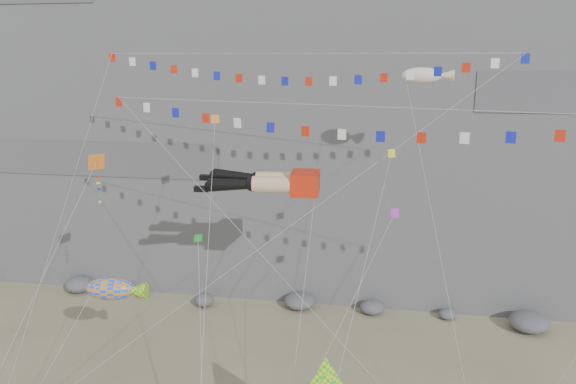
# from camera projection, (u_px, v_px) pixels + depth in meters

# --- Properties ---
(cliff) EXTENTS (80.00, 28.00, 50.00)m
(cliff) POSITION_uv_depth(u_px,v_px,m) (323.00, 10.00, 55.51)
(cliff) COLOR slate
(cliff) RESTS_ON ground
(talus_boulders) EXTENTS (60.00, 3.00, 1.20)m
(talus_boulders) POSITION_uv_depth(u_px,v_px,m) (300.00, 301.00, 46.97)
(talus_boulders) COLOR #5A5A5F
(talus_boulders) RESTS_ON ground
(legs_kite) EXTENTS (7.74, 16.51, 20.04)m
(legs_kite) POSITION_uv_depth(u_px,v_px,m) (271.00, 182.00, 34.61)
(legs_kite) COLOR red
(legs_kite) RESTS_ON ground
(flag_banner_upper) EXTENTS (27.97, 13.39, 28.12)m
(flag_banner_upper) POSITION_uv_depth(u_px,v_px,m) (296.00, 54.00, 34.11)
(flag_banner_upper) COLOR red
(flag_banner_upper) RESTS_ON ground
(flag_banner_lower) EXTENTS (29.64, 8.53, 20.49)m
(flag_banner_lower) POSITION_uv_depth(u_px,v_px,m) (362.00, 107.00, 28.20)
(flag_banner_lower) COLOR red
(flag_banner_lower) RESTS_ON ground
(harlequin_kite) EXTENTS (6.15, 8.77, 17.41)m
(harlequin_kite) POSITION_uv_depth(u_px,v_px,m) (96.00, 163.00, 31.64)
(harlequin_kite) COLOR red
(harlequin_kite) RESTS_ON ground
(fish_windsock) EXTENTS (6.36, 6.11, 10.22)m
(fish_windsock) POSITION_uv_depth(u_px,v_px,m) (111.00, 289.00, 31.93)
(fish_windsock) COLOR orange
(fish_windsock) RESTS_ON ground
(blimp_windsock) EXTENTS (5.38, 12.53, 22.86)m
(blimp_windsock) POSITION_uv_depth(u_px,v_px,m) (422.00, 76.00, 34.88)
(blimp_windsock) COLOR beige
(blimp_windsock) RESTS_ON ground
(small_kite_a) EXTENTS (3.62, 15.68, 22.61)m
(small_kite_a) POSITION_uv_depth(u_px,v_px,m) (215.00, 125.00, 35.61)
(small_kite_a) COLOR orange
(small_kite_a) RESTS_ON ground
(small_kite_b) EXTENTS (7.01, 12.49, 17.70)m
(small_kite_b) POSITION_uv_depth(u_px,v_px,m) (393.00, 217.00, 33.10)
(small_kite_b) COLOR purple
(small_kite_b) RESTS_ON ground
(small_kite_c) EXTENTS (3.90, 10.60, 14.78)m
(small_kite_c) POSITION_uv_depth(u_px,v_px,m) (198.00, 243.00, 32.08)
(small_kite_c) COLOR green
(small_kite_c) RESTS_ON ground
(small_kite_d) EXTENTS (4.17, 15.09, 21.15)m
(small_kite_d) POSITION_uv_depth(u_px,v_px,m) (390.00, 160.00, 32.65)
(small_kite_d) COLOR yellow
(small_kite_d) RESTS_ON ground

